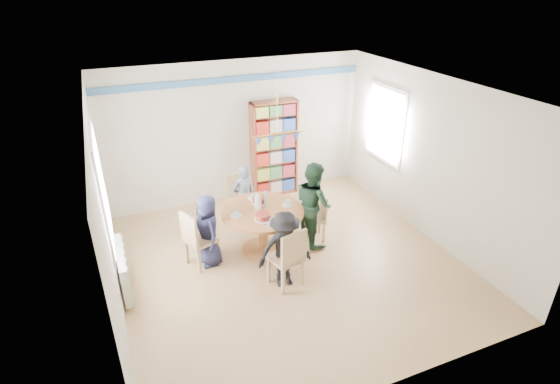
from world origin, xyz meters
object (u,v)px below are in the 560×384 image
person_left (208,231)px  chair_right (318,214)px  person_far (244,197)px  chair_far (239,196)px  dining_table (263,221)px  chair_near (289,256)px  bookshelf (274,150)px  radiator (123,269)px  person_near (285,250)px  chair_left (196,237)px  person_right (313,204)px

person_left → chair_right: bearing=82.4°
person_left → person_far: 1.19m
chair_far → dining_table: bearing=-87.2°
dining_table → chair_near: chair_near is taller
chair_right → bookshelf: size_ratio=0.44×
radiator → person_left: size_ratio=0.86×
radiator → chair_near: (2.17, -0.82, 0.17)m
radiator → chair_near: bearing=-20.8°
radiator → chair_far: chair_far is taller
dining_table → chair_near: size_ratio=1.36×
dining_table → person_near: person_near is taller
person_left → person_near: (0.86, -0.93, 0.01)m
chair_left → chair_near: (1.09, -0.99, 0.01)m
chair_left → person_left: bearing=6.6°
person_left → bookshelf: (1.82, 1.86, 0.37)m
chair_far → person_near: 1.99m
dining_table → person_near: (-0.01, -0.92, 0.03)m
chair_far → person_right: (0.92, -1.12, 0.21)m
chair_near → bookshelf: bookshelf is taller
chair_left → bookshelf: bearing=43.0°
dining_table → person_right: (0.86, -0.04, 0.16)m
chair_left → person_left: (0.20, 0.02, 0.06)m
person_right → person_far: bearing=40.9°
dining_table → person_left: size_ratio=1.12×
chair_right → bookshelf: bookshelf is taller
dining_table → chair_left: 1.07m
chair_left → radiator: bearing=-171.5°
dining_table → chair_far: bearing=92.8°
dining_table → chair_right: size_ratio=1.55×
chair_far → person_far: (0.03, -0.22, 0.09)m
dining_table → person_right: bearing=-2.8°
chair_far → bookshelf: bearing=38.4°
chair_right → chair_far: (-1.03, 1.07, 0.04)m
person_right → person_near: 1.24m
dining_table → chair_left: chair_left is taller
chair_near → person_right: bearing=48.4°
chair_right → bookshelf: 1.93m
person_right → chair_near: bearing=134.4°
radiator → person_far: bearing=25.7°
chair_left → person_right: (1.93, -0.03, 0.20)m
chair_left → chair_right: chair_left is taller
chair_right → chair_far: 1.49m
person_far → person_near: bearing=82.2°
chair_far → radiator: bearing=-149.3°
chair_left → bookshelf: 2.79m
chair_left → person_right: 1.94m
dining_table → person_left: 0.87m
dining_table → chair_far: 1.08m
radiator → chair_left: chair_left is taller
person_left → person_right: (1.74, -0.06, 0.13)m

